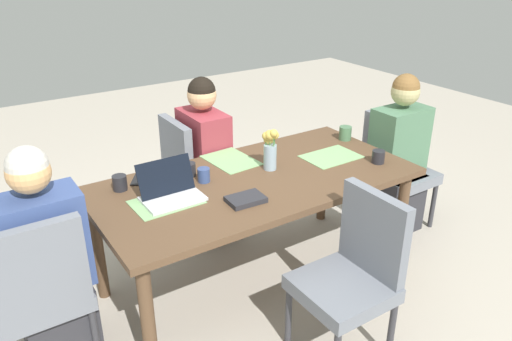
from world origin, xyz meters
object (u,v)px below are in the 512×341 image
chair_near_right_near (354,269)px  laptop_head_left_left_far (170,192)px  chair_head_right_left_mid (394,162)px  dining_table (256,190)px  flower_vase (270,147)px  coffee_mug_centre_left (189,169)px  coffee_mug_centre_right (345,133)px  person_far_left_near (205,168)px  person_head_right_left_mid (396,163)px  coffee_mug_near_right (204,175)px  phone_black (139,180)px  book_red_cover (246,199)px  coffee_mug_far_left (120,183)px  coffee_mug_near_left (378,157)px  person_head_left_left_far (49,272)px  chair_far_left_near (192,171)px  chair_head_left_left_far (41,289)px

chair_near_right_near → laptop_head_left_left_far: bearing=128.3°
chair_head_right_left_mid → dining_table: bearing=-176.3°
chair_near_right_near → flower_vase: flower_vase is taller
chair_head_right_left_mid → laptop_head_left_left_far: laptop_head_left_left_far is taller
coffee_mug_centre_left → coffee_mug_centre_right: (1.19, -0.06, 0.01)m
dining_table → flower_vase: bearing=24.2°
coffee_mug_centre_left → chair_head_right_left_mid: bearing=-5.9°
person_far_left_near → person_head_right_left_mid: 1.41m
flower_vase → coffee_mug_near_right: (-0.43, 0.06, -0.10)m
person_far_left_near → phone_black: person_far_left_near is taller
book_red_cover → coffee_mug_centre_right: bearing=23.3°
person_far_left_near → person_head_right_left_mid: bearing=-29.8°
flower_vase → coffee_mug_far_left: 0.91m
dining_table → flower_vase: 0.28m
coffee_mug_near_left → person_head_left_left_far: bearing=172.5°
person_head_left_left_far → dining_table: bearing=-1.3°
coffee_mug_near_right → book_red_cover: 0.36m
chair_head_right_left_mid → phone_black: (-1.90, 0.27, 0.24)m
coffee_mug_far_left → chair_near_right_near: bearing=-52.2°
dining_table → person_head_left_left_far: 1.22m
chair_far_left_near → coffee_mug_near_left: chair_far_left_near is taller
phone_black → person_head_right_left_mid: bearing=-67.9°
chair_head_right_left_mid → coffee_mug_near_right: bearing=178.3°
coffee_mug_centre_right → dining_table: bearing=-168.0°
person_far_left_near → chair_far_left_near: bearing=141.2°
person_head_left_left_far → coffee_mug_centre_right: (2.09, 0.16, 0.26)m
person_far_left_near → coffee_mug_far_left: person_far_left_near is taller
chair_near_right_near → laptop_head_left_left_far: 1.05m
chair_far_left_near → chair_head_left_left_far: 1.47m
chair_head_right_left_mid → coffee_mug_centre_right: chair_head_right_left_mid is taller
laptop_head_left_left_far → coffee_mug_near_right: laptop_head_left_left_far is taller
person_head_right_left_mid → dining_table: bearing=-179.6°
chair_near_right_near → flower_vase: 0.91m
dining_table → laptop_head_left_left_far: size_ratio=5.99×
coffee_mug_near_right → book_red_cover: size_ratio=0.42×
chair_head_right_left_mid → coffee_mug_near_right: size_ratio=10.77×
dining_table → coffee_mug_near_left: size_ratio=23.24×
chair_near_right_near → flower_vase: bearing=86.5°
chair_head_left_left_far → person_head_left_left_far: 0.10m
chair_head_right_left_mid → person_head_left_left_far: (-2.52, -0.06, 0.03)m
flower_vase → coffee_mug_near_left: (0.63, -0.30, -0.10)m
flower_vase → book_red_cover: size_ratio=1.34×
chair_head_right_left_mid → chair_near_right_near: size_ratio=1.00×
chair_far_left_near → coffee_mug_near_left: bearing=-50.8°
laptop_head_left_left_far → coffee_mug_centre_right: laptop_head_left_left_far is taller
chair_far_left_near → coffee_mug_centre_left: size_ratio=11.08×
laptop_head_left_left_far → coffee_mug_near_left: size_ratio=3.88×
coffee_mug_near_right → chair_head_right_left_mid: bearing=-1.7°
chair_far_left_near → person_head_left_left_far: 1.38m
person_head_right_left_mid → coffee_mug_near_right: size_ratio=14.30×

